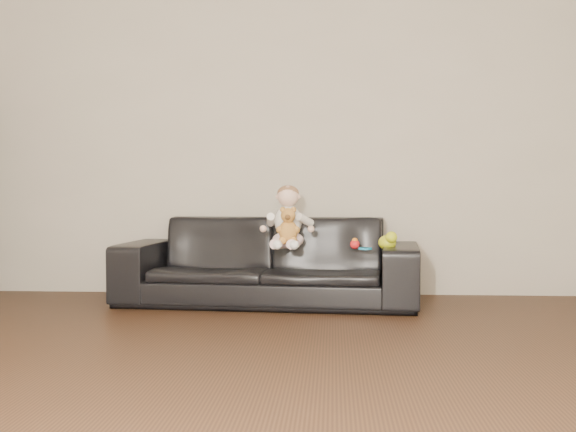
# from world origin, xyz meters

# --- Properties ---
(floor) EXTENTS (5.50, 5.50, 0.00)m
(floor) POSITION_xyz_m (0.00, 0.00, 0.00)
(floor) COLOR #331F12
(floor) RESTS_ON ground
(wall_back) EXTENTS (5.00, 0.00, 5.00)m
(wall_back) POSITION_xyz_m (0.00, 2.75, 1.30)
(wall_back) COLOR #B3A996
(wall_back) RESTS_ON ground
(sofa) EXTENTS (2.11, 0.97, 0.60)m
(sofa) POSITION_xyz_m (-0.05, 2.25, 0.30)
(sofa) COLOR black
(sofa) RESTS_ON floor
(baby) EXTENTS (0.32, 0.39, 0.43)m
(baby) POSITION_xyz_m (0.09, 2.14, 0.58)
(baby) COLOR #F6D0D0
(baby) RESTS_ON sofa
(teddy_bear) EXTENTS (0.16, 0.16, 0.24)m
(teddy_bear) POSITION_xyz_m (0.10, 2.01, 0.56)
(teddy_bear) COLOR #B17932
(teddy_bear) RESTS_ON sofa
(toy_green) EXTENTS (0.15, 0.17, 0.10)m
(toy_green) POSITION_xyz_m (0.75, 2.05, 0.44)
(toy_green) COLOR #BBCB17
(toy_green) RESTS_ON sofa
(toy_rattle) EXTENTS (0.07, 0.07, 0.06)m
(toy_rattle) POSITION_xyz_m (0.54, 2.11, 0.43)
(toy_rattle) COLOR red
(toy_rattle) RESTS_ON sofa
(toy_blue_disc) EXTENTS (0.12, 0.12, 0.01)m
(toy_blue_disc) POSITION_xyz_m (0.61, 2.09, 0.40)
(toy_blue_disc) COLOR #1991C8
(toy_blue_disc) RESTS_ON sofa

